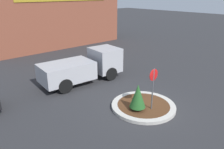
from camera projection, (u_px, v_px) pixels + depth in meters
name	position (u px, v px, depth m)	size (l,w,h in m)	color
ground_plane	(143.00, 107.00, 12.27)	(120.00, 120.00, 0.00)	#2D2D30
traffic_island	(143.00, 106.00, 12.24)	(3.57, 3.57, 0.17)	#BCB7AD
stop_sign	(153.00, 83.00, 11.26)	(0.63, 0.07, 2.45)	#4C4C51
island_shrub	(138.00, 96.00, 11.42)	(0.85, 0.85, 1.44)	brown
utility_truck	(84.00, 67.00, 15.49)	(6.03, 2.58, 2.19)	#B2B2B7
storefront_building	(53.00, 18.00, 26.17)	(15.37, 6.07, 6.44)	brown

